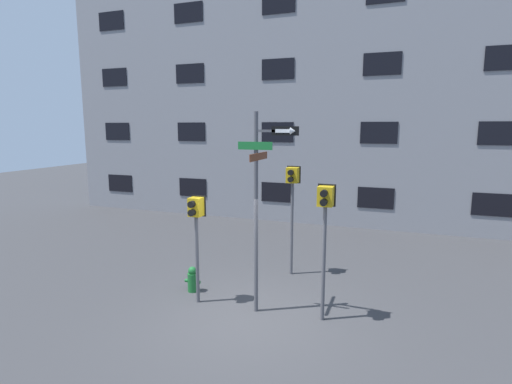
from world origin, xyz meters
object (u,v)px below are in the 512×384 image
Objects in this scene: pedestrian_signal_right at (325,216)px; fire_hydrant at (193,280)px; pedestrian_signal_left at (196,220)px; street_sign_pole at (259,198)px; pedestrian_signal_across at (292,191)px.

pedestrian_signal_right is 3.80m from fire_hydrant.
pedestrian_signal_left is 0.87× the size of pedestrian_signal_right.
street_sign_pole is at bearing 1.31° from pedestrian_signal_left.
pedestrian_signal_across is at bearing 44.78° from fire_hydrant.
pedestrian_signal_left is 2.93m from pedestrian_signal_across.
pedestrian_signal_across is (1.55, 2.45, 0.38)m from pedestrian_signal_left.
pedestrian_signal_right reaches higher than pedestrian_signal_left.
street_sign_pole is 1.60m from pedestrian_signal_left.
pedestrian_signal_left is 2.86m from pedestrian_signal_right.
fire_hydrant is at bearing 129.32° from pedestrian_signal_left.
fire_hydrant is (-0.41, 0.50, -1.63)m from pedestrian_signal_left.
pedestrian_signal_left reaches higher than fire_hydrant.
pedestrian_signal_left is 3.95× the size of fire_hydrant.
pedestrian_signal_across is 3.42m from fire_hydrant.
street_sign_pole reaches higher than fire_hydrant.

